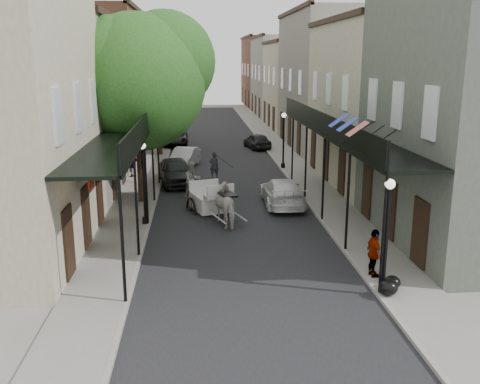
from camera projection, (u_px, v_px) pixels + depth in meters
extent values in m
plane|color=gray|center=(249.00, 275.00, 18.69)|extent=(140.00, 140.00, 0.00)
cube|color=black|center=(221.00, 165.00, 38.02)|extent=(8.00, 90.00, 0.01)
cube|color=gray|center=(151.00, 165.00, 37.61)|extent=(2.20, 90.00, 0.12)
cube|color=gray|center=(291.00, 163.00, 38.40)|extent=(2.20, 90.00, 0.12)
cube|color=#BFB898|center=(115.00, 83.00, 45.73)|extent=(5.00, 80.00, 10.50)
cube|color=gray|center=(313.00, 83.00, 47.08)|extent=(5.00, 80.00, 10.50)
cube|color=black|center=(124.00, 135.00, 24.09)|extent=(2.20, 18.00, 0.12)
cube|color=black|center=(147.00, 124.00, 24.05)|extent=(0.06, 18.00, 1.00)
cylinder|color=black|center=(122.00, 240.00, 15.92)|extent=(0.10, 0.10, 4.00)
cylinder|color=black|center=(146.00, 180.00, 23.66)|extent=(0.10, 0.10, 4.00)
cylinder|color=black|center=(158.00, 150.00, 31.39)|extent=(0.10, 0.10, 4.00)
cube|color=black|center=(341.00, 133.00, 24.87)|extent=(2.20, 18.00, 0.12)
cube|color=black|center=(319.00, 122.00, 24.67)|extent=(0.06, 18.00, 1.00)
cylinder|color=black|center=(383.00, 233.00, 16.55)|extent=(0.10, 0.10, 4.00)
cylinder|color=black|center=(324.00, 177.00, 24.29)|extent=(0.10, 0.10, 4.00)
cylinder|color=black|center=(293.00, 148.00, 32.02)|extent=(0.10, 0.10, 4.00)
cylinder|color=#382619|center=(140.00, 148.00, 27.28)|extent=(0.44, 0.44, 5.60)
sphere|color=#1A511A|center=(137.00, 82.00, 26.48)|extent=(6.80, 6.80, 6.80)
sphere|color=#1A511A|center=(165.00, 62.00, 26.92)|extent=(5.10, 5.10, 5.10)
cylinder|color=#382619|center=(159.00, 122.00, 40.88)|extent=(0.44, 0.44, 5.04)
sphere|color=#1A511A|center=(157.00, 82.00, 40.16)|extent=(6.00, 6.00, 6.00)
sphere|color=#1A511A|center=(173.00, 70.00, 40.62)|extent=(4.50, 4.50, 4.50)
cylinder|color=black|center=(383.00, 288.00, 17.01)|extent=(0.28, 0.28, 0.30)
cylinder|color=black|center=(386.00, 242.00, 16.64)|extent=(0.12, 0.12, 3.40)
sphere|color=white|center=(390.00, 184.00, 16.18)|extent=(0.32, 0.32, 0.32)
cylinder|color=black|center=(146.00, 220.00, 24.10)|extent=(0.28, 0.28, 0.30)
cylinder|color=black|center=(144.00, 187.00, 23.72)|extent=(0.12, 0.12, 3.40)
sphere|color=white|center=(142.00, 146.00, 23.27)|extent=(0.32, 0.32, 0.32)
cylinder|color=black|center=(283.00, 165.00, 36.35)|extent=(0.28, 0.28, 0.30)
cylinder|color=black|center=(283.00, 143.00, 35.97)|extent=(0.12, 0.12, 3.40)
sphere|color=white|center=(284.00, 115.00, 35.52)|extent=(0.32, 0.32, 0.32)
imported|color=beige|center=(229.00, 205.00, 24.13)|extent=(1.63, 2.38, 1.84)
torus|color=black|center=(188.00, 196.00, 26.72)|extent=(0.55, 1.39, 1.44)
torus|color=black|center=(222.00, 192.00, 27.41)|extent=(0.55, 1.39, 1.44)
torus|color=black|center=(202.00, 209.00, 25.49)|extent=(0.31, 0.73, 0.75)
torus|color=black|center=(229.00, 206.00, 26.02)|extent=(0.31, 0.73, 0.75)
cube|color=silver|center=(206.00, 186.00, 26.75)|extent=(2.11, 2.39, 0.78)
cube|color=silver|center=(214.00, 180.00, 25.57)|extent=(1.46, 1.00, 0.13)
cube|color=silver|center=(216.00, 174.00, 25.24)|extent=(1.30, 0.53, 0.56)
imported|color=black|center=(214.00, 165.00, 25.40)|extent=(0.53, 0.43, 1.25)
imported|color=#B5B4AB|center=(192.00, 180.00, 28.91)|extent=(1.16, 1.05, 1.95)
imported|color=gray|center=(132.00, 163.00, 33.46)|extent=(1.29, 1.24, 1.76)
imported|color=gray|center=(374.00, 253.00, 18.10)|extent=(0.50, 1.02, 1.68)
imported|color=black|center=(176.00, 171.00, 32.05)|extent=(2.61, 4.82, 1.56)
imported|color=#A5A6AB|center=(184.00, 158.00, 36.85)|extent=(2.33, 4.30, 1.35)
imported|color=black|center=(175.00, 138.00, 46.07)|extent=(2.20, 4.74, 1.31)
imported|color=silver|center=(282.00, 192.00, 27.42)|extent=(1.99, 4.81, 1.39)
imported|color=black|center=(257.00, 141.00, 44.56)|extent=(2.25, 4.04, 1.30)
ellipsoid|color=black|center=(388.00, 287.00, 16.80)|extent=(0.61, 0.61, 0.52)
ellipsoid|color=black|center=(392.00, 282.00, 17.27)|extent=(0.53, 0.53, 0.43)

